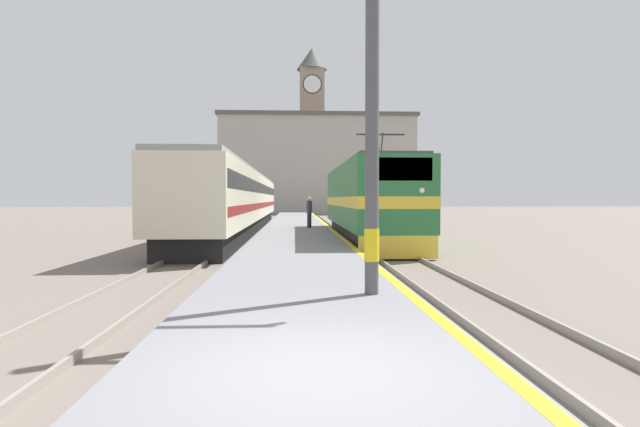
% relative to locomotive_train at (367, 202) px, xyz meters
% --- Properties ---
extents(ground_plane, '(200.00, 200.00, 0.00)m').
position_rel_locomotive_train_xyz_m(ground_plane, '(-3.41, 10.48, -2.01)').
color(ground_plane, '#70665B').
extents(platform, '(4.11, 140.00, 0.44)m').
position_rel_locomotive_train_xyz_m(platform, '(-3.41, 5.48, -1.79)').
color(platform, slate).
rests_on(platform, ground).
extents(rail_track_near, '(2.83, 140.00, 0.16)m').
position_rel_locomotive_train_xyz_m(rail_track_near, '(0.00, 5.48, -1.97)').
color(rail_track_near, '#70665B').
rests_on(rail_track_near, ground).
extents(rail_track_far, '(2.83, 140.00, 0.16)m').
position_rel_locomotive_train_xyz_m(rail_track_far, '(-7.21, 5.48, -1.97)').
color(rail_track_far, '#70665B').
rests_on(rail_track_far, ground).
extents(locomotive_train, '(2.92, 15.32, 4.90)m').
position_rel_locomotive_train_xyz_m(locomotive_train, '(0.00, 0.00, 0.00)').
color(locomotive_train, black).
rests_on(locomotive_train, ground).
extents(passenger_train, '(2.92, 36.54, 3.89)m').
position_rel_locomotive_train_xyz_m(passenger_train, '(-7.21, 9.51, 0.09)').
color(passenger_train, black).
rests_on(passenger_train, ground).
extents(catenary_mast, '(2.49, 0.27, 7.08)m').
position_rel_locomotive_train_xyz_m(catenary_mast, '(-2.10, -15.58, 1.96)').
color(catenary_mast, '#4C4C51').
rests_on(catenary_mast, platform).
extents(person_on_platform, '(0.34, 0.34, 1.85)m').
position_rel_locomotive_train_xyz_m(person_on_platform, '(-2.71, 5.27, -0.58)').
color(person_on_platform, '#23232D').
rests_on(person_on_platform, platform).
extents(clock_tower, '(4.85, 4.85, 26.50)m').
position_rel_locomotive_train_xyz_m(clock_tower, '(-0.76, 56.61, 12.06)').
color(clock_tower, gray).
rests_on(clock_tower, ground).
extents(station_building, '(28.18, 9.26, 14.23)m').
position_rel_locomotive_train_xyz_m(station_building, '(-0.29, 48.58, 5.13)').
color(station_building, '#A8A399').
rests_on(station_building, ground).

